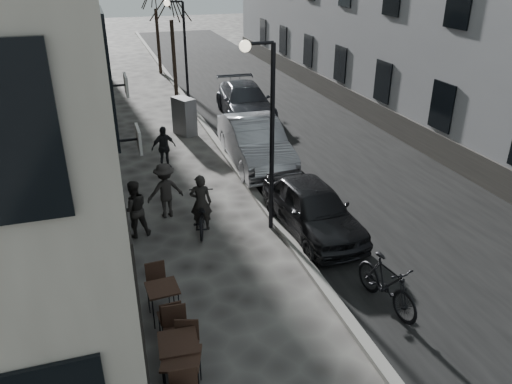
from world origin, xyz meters
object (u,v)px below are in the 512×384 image
streetlamp_far (181,44)px  tree_near (170,4)px  bistro_set_a (182,371)px  car_far (245,101)px  bistro_set_b (179,356)px  bicycle (201,213)px  pedestrian_mid (165,190)px  streetlamp_near (266,118)px  moped (387,284)px  pedestrian_near (134,209)px  car_mid (255,142)px  bistro_set_c (163,299)px  pedestrian_far (164,148)px  car_near (313,208)px  utility_cabinet (184,116)px

streetlamp_far → tree_near: (0.07, 3.00, 1.50)m
bistro_set_a → car_far: 16.24m
bistro_set_a → bistro_set_b: bearing=106.1°
bicycle → pedestrian_mid: 1.36m
streetlamp_near → moped: size_ratio=2.67×
pedestrian_near → moped: pedestrian_near is taller
streetlamp_far → bistro_set_b: 17.18m
bistro_set_b → car_far: (5.65, 14.87, 0.25)m
bistro_set_b → streetlamp_far: bearing=83.3°
pedestrian_near → bicycle: bearing=166.4°
tree_near → car_mid: bearing=-84.0°
bistro_set_c → pedestrian_far: size_ratio=1.02×
streetlamp_far → bistro_set_b: streetlamp_far is taller
pedestrian_near → pedestrian_mid: (0.95, 0.86, 0.01)m
bicycle → tree_near: bearing=-83.1°
bistro_set_c → moped: 4.70m
bistro_set_a → pedestrian_mid: 6.62m
car_mid → bistro_set_c: bearing=-118.1°
streetlamp_far → pedestrian_near: streetlamp_far is taller
pedestrian_far → car_mid: (3.16, -0.62, 0.06)m
bistro_set_a → bistro_set_c: bistro_set_a is taller
car_near → car_far: 10.78m
bistro_set_b → bistro_set_c: bistro_set_b is taller
bicycle → car_near: size_ratio=0.46×
car_mid → bicycle: bearing=-122.9°
pedestrian_far → utility_cabinet: bearing=52.4°
car_near → streetlamp_near: bearing=154.1°
pedestrian_near → car_mid: (4.60, 3.87, 0.03)m
bistro_set_c → car_far: bearing=62.7°
car_near → bistro_set_a: bearing=-137.0°
streetlamp_near → utility_cabinet: streetlamp_near is taller
bistro_set_c → moped: moped is taller
pedestrian_mid → car_near: pedestrian_mid is taller
bistro_set_b → pedestrian_near: bearing=96.8°
bicycle → car_mid: 4.97m
bistro_set_b → pedestrian_mid: 6.28m
streetlamp_near → moped: 4.96m
bicycle → pedestrian_far: pedestrian_far is taller
bicycle → car_far: size_ratio=0.36×
bistro_set_c → pedestrian_near: (-0.22, 3.64, 0.33)m
pedestrian_mid → bistro_set_b: bearing=74.6°
bistro_set_b → car_far: car_far is taller
bistro_set_b → car_near: car_near is taller
utility_cabinet → pedestrian_near: 8.44m
streetlamp_far → moped: size_ratio=2.67×
car_mid → car_far: car_mid is taller
pedestrian_mid → streetlamp_near: bearing=138.9°
bistro_set_a → bistro_set_b: bistro_set_b is taller
streetlamp_near → bistro_set_a: streetlamp_near is taller
bistro_set_a → bistro_set_c: bearing=108.0°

